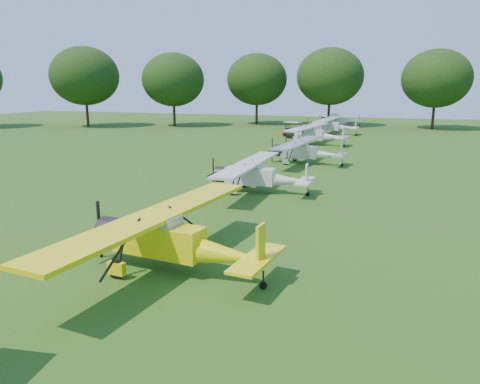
# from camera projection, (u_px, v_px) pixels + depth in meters

# --- Properties ---
(ground) EXTENTS (160.00, 160.00, 0.00)m
(ground) POSITION_uv_depth(u_px,v_px,m) (223.00, 210.00, 26.31)
(ground) COLOR #2C5214
(ground) RESTS_ON ground
(tree_belt) EXTENTS (137.36, 130.27, 14.52)m
(tree_belt) POSITION_uv_depth(u_px,v_px,m) (289.00, 62.00, 23.55)
(tree_belt) COLOR black
(tree_belt) RESTS_ON ground
(aircraft_2) EXTENTS (7.61, 12.10, 2.37)m
(aircraft_2) POSITION_uv_depth(u_px,v_px,m) (171.00, 236.00, 17.41)
(aircraft_2) COLOR yellow
(aircraft_2) RESTS_ON ground
(aircraft_3) EXTENTS (6.73, 10.69, 2.12)m
(aircraft_3) POSITION_uv_depth(u_px,v_px,m) (257.00, 174.00, 30.36)
(aircraft_3) COLOR silver
(aircraft_3) RESTS_ON ground
(aircraft_4) EXTENTS (6.80, 10.82, 2.13)m
(aircraft_4) POSITION_uv_depth(u_px,v_px,m) (305.00, 150.00, 41.32)
(aircraft_4) COLOR silver
(aircraft_4) RESTS_ON ground
(aircraft_5) EXTENTS (7.46, 11.82, 2.32)m
(aircraft_5) POSITION_uv_depth(u_px,v_px,m) (313.00, 133.00, 54.23)
(aircraft_5) COLOR silver
(aircraft_5) RESTS_ON ground
(aircraft_6) EXTENTS (7.24, 11.53, 2.27)m
(aircraft_6) POSITION_uv_depth(u_px,v_px,m) (331.00, 125.00, 65.83)
(aircraft_6) COLOR silver
(aircraft_6) RESTS_ON ground
(aircraft_7) EXTENTS (6.87, 10.88, 2.14)m
(aircraft_7) POSITION_uv_depth(u_px,v_px,m) (339.00, 119.00, 77.45)
(aircraft_7) COLOR silver
(aircraft_7) RESTS_ON ground
(golf_cart) EXTENTS (2.64, 2.09, 1.98)m
(golf_cart) POSITION_uv_depth(u_px,v_px,m) (292.00, 132.00, 63.11)
(golf_cart) COLOR #B90D15
(golf_cart) RESTS_ON ground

